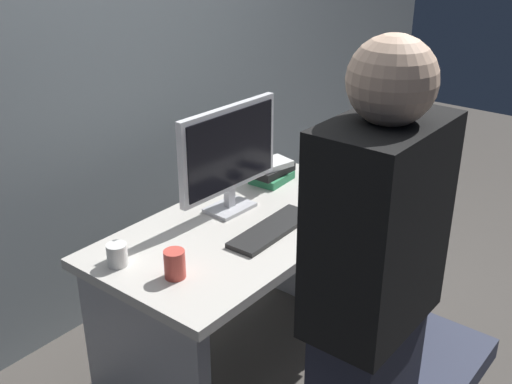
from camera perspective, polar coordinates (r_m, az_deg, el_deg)
ground_plane at (r=2.96m, az=-0.78°, el=-15.25°), size 9.00×9.00×0.00m
wall_back at (r=2.94m, az=-14.92°, el=16.05°), size 6.40×0.10×3.00m
desk at (r=2.67m, az=-0.85°, el=-7.13°), size 1.31×0.69×0.72m
office_chair at (r=2.37m, az=12.89°, el=-14.39°), size 0.52×0.52×0.94m
person_at_desk at (r=1.81m, az=10.37°, el=-11.59°), size 0.40×0.24×1.64m
monitor at (r=2.56m, az=-2.47°, el=3.56°), size 0.54×0.15×0.46m
keyboard at (r=2.48m, az=1.52°, el=-3.40°), size 0.43×0.14×0.02m
mouse at (r=2.70m, az=5.56°, el=-0.90°), size 0.06×0.10×0.03m
cup_near_keyboard at (r=2.19m, az=-7.45°, el=-6.56°), size 0.08×0.08×0.10m
cup_by_monitor at (r=2.30m, az=-12.59°, el=-5.62°), size 0.08×0.08×0.08m
book_stack at (r=2.92m, az=1.42°, el=1.87°), size 0.24×0.16×0.10m
cell_phone at (r=2.81m, az=7.92°, el=-0.31°), size 0.10×0.16×0.01m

